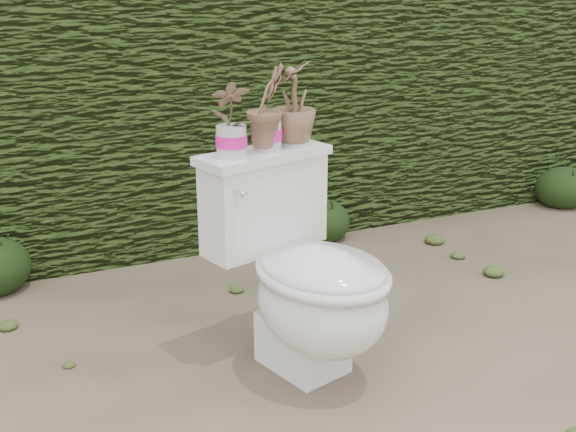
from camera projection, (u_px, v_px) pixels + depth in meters
name	position (u px, v px, depth m)	size (l,w,h in m)	color
ground	(250.00, 362.00, 2.70)	(60.00, 60.00, 0.00)	gray
hedge	(139.00, 87.00, 3.82)	(8.00, 1.00, 1.60)	#354E1A
toilet	(307.00, 279.00, 2.54)	(0.62, 0.78, 0.78)	white
potted_plant_left	(231.00, 121.00, 2.46)	(0.13, 0.09, 0.25)	#397725
potted_plant_center	(267.00, 110.00, 2.54)	(0.16, 0.13, 0.29)	#397725
potted_plant_right	(294.00, 105.00, 2.62)	(0.16, 0.16, 0.29)	#397725
liriope_clump_2	(322.00, 216.00, 3.91)	(0.31, 0.31, 0.25)	#1F3412
liriope_clump_3	(563.00, 184.00, 4.46)	(0.33, 0.33, 0.27)	#1F3412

